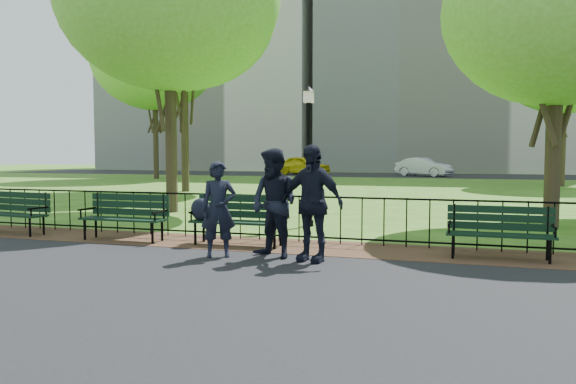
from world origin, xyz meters
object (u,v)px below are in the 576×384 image
(park_bench_main, at_px, (225,212))
(park_bench_right_a, at_px, (500,227))
(taxi, at_px, (303,165))
(park_bench_left_a, at_px, (126,212))
(park_bench_left_b, at_px, (15,208))
(tree_mid_w, at_px, (183,9))
(sedan_silver, at_px, (424,167))
(person_mid, at_px, (274,203))
(lamppost, at_px, (308,151))
(tree_far_e, at_px, (566,56))
(person_right, at_px, (312,203))
(tree_near_e, at_px, (558,9))
(tree_far_w, at_px, (154,56))
(person_left, at_px, (219,209))

(park_bench_main, xyz_separation_m, park_bench_right_a, (4.74, 0.06, -0.08))
(taxi, bearing_deg, park_bench_left_a, -154.41)
(park_bench_left_b, relative_size, taxi, 0.40)
(tree_mid_w, relative_size, sedan_silver, 2.79)
(park_bench_left_b, xyz_separation_m, person_mid, (6.06, -0.92, 0.35))
(lamppost, distance_m, person_mid, 4.11)
(park_bench_main, height_order, taxi, taxi)
(park_bench_left_b, bearing_deg, sedan_silver, 86.45)
(park_bench_left_a, distance_m, tree_far_e, 25.35)
(taxi, bearing_deg, lamppost, -148.20)
(park_bench_left_b, xyz_separation_m, sedan_silver, (6.07, 32.11, 0.14))
(tree_far_e, relative_size, sedan_silver, 2.31)
(taxi, bearing_deg, sedan_silver, -75.67)
(lamppost, distance_m, person_right, 4.35)
(park_bench_main, relative_size, tree_mid_w, 0.16)
(tree_near_e, height_order, tree_mid_w, tree_mid_w)
(taxi, distance_m, sedan_silver, 9.12)
(person_mid, distance_m, person_right, 0.66)
(park_bench_main, distance_m, park_bench_left_a, 2.06)
(park_bench_left_a, relative_size, tree_near_e, 0.24)
(tree_far_e, xyz_separation_m, sedan_silver, (-7.56, 10.09, -5.87))
(park_bench_left_a, height_order, person_mid, person_mid)
(park_bench_main, bearing_deg, sedan_silver, 87.06)
(person_right, relative_size, taxi, 0.43)
(tree_far_w, height_order, person_right, tree_far_w)
(tree_mid_w, xyz_separation_m, person_right, (9.53, -13.79, -6.97))
(park_bench_main, xyz_separation_m, person_mid, (1.28, -0.92, 0.29))
(taxi, bearing_deg, park_bench_main, -150.89)
(park_bench_left_b, height_order, park_bench_right_a, park_bench_left_b)
(tree_near_e, relative_size, sedan_silver, 1.73)
(park_bench_left_a, bearing_deg, park_bench_left_b, 178.66)
(lamppost, xyz_separation_m, taxi, (-8.57, 29.23, -1.01))
(lamppost, bearing_deg, sedan_silver, 88.92)
(person_right, bearing_deg, tree_mid_w, 138.67)
(lamppost, height_order, tree_far_e, tree_far_e)
(tree_near_e, bearing_deg, taxi, 116.61)
(tree_far_e, relative_size, person_left, 6.06)
(park_bench_main, distance_m, park_bench_right_a, 4.74)
(park_bench_main, distance_m, person_left, 1.23)
(tree_near_e, relative_size, tree_far_w, 0.61)
(park_bench_left_a, relative_size, person_left, 1.11)
(person_mid, bearing_deg, person_right, 13.66)
(park_bench_main, distance_m, tree_far_e, 24.46)
(person_right, xyz_separation_m, taxi, (-9.77, 33.32, -0.18))
(park_bench_right_a, bearing_deg, tree_far_e, 80.06)
(park_bench_right_a, distance_m, lamppost, 5.16)
(park_bench_left_b, bearing_deg, taxi, 102.55)
(tree_mid_w, bearing_deg, lamppost, -49.32)
(tree_mid_w, relative_size, person_left, 7.30)
(sedan_silver, bearing_deg, park_bench_right_a, -148.90)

